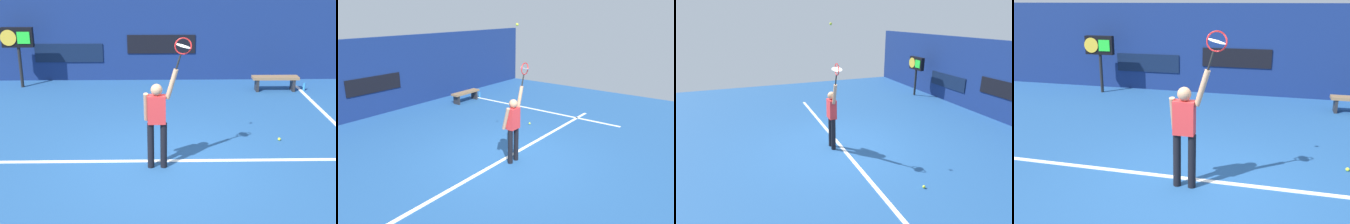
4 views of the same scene
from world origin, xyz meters
The scene contains 10 objects.
ground_plane centered at (0.00, 0.00, 0.00)m, with size 18.00×18.00×0.00m, color #23518C.
back_wall centered at (0.00, 6.43, 1.44)m, with size 18.00×0.20×2.88m, color navy.
sponsor_banner_center centered at (0.00, 6.31, 1.20)m, with size 2.20×0.03×0.60m, color black.
sponsor_banner_portside centered at (-3.00, 6.31, 0.92)m, with size 2.20×0.03×0.60m, color #0C1933.
court_baseline centered at (0.00, 0.11, 0.01)m, with size 10.00×0.10×0.01m, color white.
tennis_player centered at (-0.11, -0.14, 1.01)m, with size 0.65×0.31×1.98m.
tennis_racket centered at (0.36, -0.15, 2.36)m, with size 0.39×0.27×0.63m.
tennis_ball centered at (-0.02, -0.17, 3.49)m, with size 0.07×0.07×0.07m, color #CCE033.
scoreboard_clock centered at (-4.37, 5.55, 1.47)m, with size 0.96×0.20×1.87m.
spare_ball centered at (2.62, 1.13, 0.03)m, with size 0.07×0.07×0.07m, color #CCE033.
Camera 3 is at (7.11, -2.48, 3.63)m, focal length 30.17 mm.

